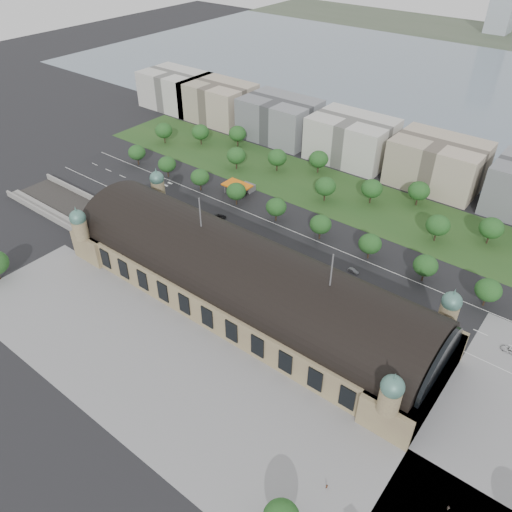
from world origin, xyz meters
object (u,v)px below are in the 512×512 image
Objects in this scene: traffic_car_2 at (220,216)px; traffic_car_6 at (509,350)px; parked_car_2 at (189,228)px; parked_car_6 at (198,235)px; bus_mid at (302,267)px; petrol_station at (243,186)px; parked_car_5 at (214,242)px; traffic_car_5 at (353,271)px; parked_car_0 at (175,224)px; parked_car_4 at (236,246)px; parked_car_1 at (182,227)px; bus_east at (361,288)px; bus_west at (252,248)px; traffic_car_1 at (158,191)px; traffic_car_4 at (291,266)px; parked_car_3 at (190,231)px; pedestrian_1 at (327,487)px; pedestrian_2 at (449,508)px.

traffic_car_2 is 132.75m from traffic_car_6.
parked_car_2 reaches higher than parked_car_6.
petrol_station is at bearing 58.34° from bus_mid.
traffic_car_5 is at bearing 84.33° from parked_car_5.
bus_mid is at bearing 69.19° from parked_car_0.
parked_car_0 is at bearing -121.89° from parked_car_4.
bus_east reaches higher than parked_car_1.
bus_west is (35.64, 6.00, 0.90)m from parked_car_1.
traffic_car_2 is 30.82m from bus_west.
traffic_car_1 is 90.46m from traffic_car_4.
parked_car_3 is at bearing -118.94° from parked_car_6.
pedestrian_1 is at bearing 34.06° from parked_car_0.
traffic_car_1 is 41.42m from traffic_car_2.
parked_car_3 is at bearing 112.20° from traffic_car_5.
bus_west is (-104.28, -7.94, 0.94)m from traffic_car_6.
parked_car_1 is 1.22× the size of parked_car_6.
petrol_station reaches higher than parked_car_1.
petrol_station is 49.57m from parked_car_4.
traffic_car_6 is 136.10m from parked_car_3.
parked_car_6 is at bearing 59.55° from parked_car_3.
traffic_car_5 is 20.92m from bus_mid.
bus_west is at bearing 70.57° from parked_car_0.
traffic_car_4 is 0.86× the size of parked_car_3.
parked_car_1 is at bearing -29.14° from traffic_car_2.
traffic_car_1 is 47.18m from parked_car_6.
parked_car_1 reaches higher than parked_car_6.
traffic_car_1 is at bearing 86.35° from bus_west.
pedestrian_1 reaches higher than parked_car_6.
traffic_car_2 is 53.80m from bus_mid.
traffic_car_1 is 0.93× the size of parked_car_3.
pedestrian_2 is (133.48, -50.73, 0.21)m from parked_car_6.
pedestrian_1 is at bearing -142.89° from bus_mid.
petrol_station is 44.56m from parked_car_0.
petrol_station is 45.54m from parked_car_6.
petrol_station is 27.50m from traffic_car_2.
parked_car_3 is at bearing -113.85° from parked_car_5.
petrol_station is 48.47m from parked_car_5.
petrol_station reaches higher than parked_car_0.
petrol_station reaches higher than bus_east.
parked_car_3 is (-51.21, -6.58, 0.12)m from traffic_car_4.
parked_car_1 is at bearing 96.80° from bus_east.
pedestrian_2 reaches higher than parked_car_1.
traffic_car_4 is 0.90× the size of parked_car_6.
traffic_car_6 reaches higher than parked_car_6.
traffic_car_1 is 63.84m from parked_car_4.
parked_car_2 is (-136.80, -12.56, 0.03)m from traffic_car_6.
bus_east is (90.50, 11.00, 1.01)m from parked_car_0.
parked_car_5 is at bearing -105.27° from parked_car_4.
parked_car_2 is 1.97m from parked_car_3.
traffic_car_6 is at bearing -80.74° from bus_west.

